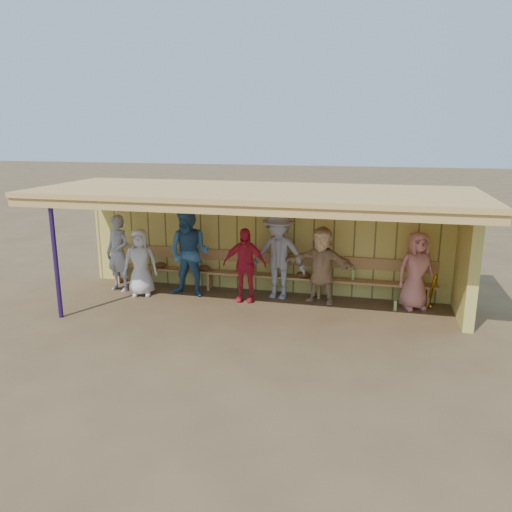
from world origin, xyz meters
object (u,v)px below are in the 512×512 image
at_px(player_c, 189,253).
at_px(player_d, 245,265).
at_px(player_a, 118,253).
at_px(bench, 264,270).
at_px(player_b, 140,262).
at_px(player_e, 278,255).
at_px(player_h, 416,271).
at_px(player_f, 321,265).

bearing_deg(player_c, player_d, 1.35).
relative_size(player_a, player_c, 0.89).
relative_size(player_a, bench, 0.23).
distance_m(player_b, player_e, 3.10).
bearing_deg(bench, player_b, -162.45).
xyz_separation_m(player_e, player_h, (2.91, -0.00, -0.16)).
xyz_separation_m(player_c, player_e, (1.95, 0.32, -0.01)).
xyz_separation_m(player_c, bench, (1.56, 0.62, -0.47)).
relative_size(player_c, player_d, 1.23).
relative_size(player_b, player_e, 0.78).
bearing_deg(player_f, player_e, -170.96).
bearing_deg(player_b, player_e, -8.32).
bearing_deg(player_e, player_a, -165.55).
distance_m(player_a, bench, 3.38).
relative_size(player_a, player_d, 1.10).
height_order(player_a, bench, player_a).
bearing_deg(player_b, player_a, 144.71).
xyz_separation_m(player_e, player_f, (0.96, -0.06, -0.15)).
relative_size(player_b, player_h, 0.93).
xyz_separation_m(player_b, bench, (2.66, 0.84, -0.24)).
bearing_deg(bench, player_d, -112.60).
xyz_separation_m(player_c, player_f, (2.91, 0.26, -0.16)).
bearing_deg(player_a, player_f, 19.88).
height_order(player_a, player_d, player_a).
height_order(player_c, player_h, player_c).
bearing_deg(player_d, player_c, 173.34).
bearing_deg(player_h, player_d, 161.95).
xyz_separation_m(player_d, player_h, (3.58, 0.36, 0.01)).
relative_size(player_e, bench, 0.26).
xyz_separation_m(player_a, bench, (3.30, 0.64, -0.36)).
bearing_deg(player_a, player_b, -0.54).
height_order(player_a, player_c, player_c).
distance_m(player_d, player_h, 3.60).
height_order(player_c, player_e, player_c).
height_order(player_b, player_d, player_d).
bearing_deg(player_a, player_h, 19.39).
xyz_separation_m(player_a, player_f, (4.65, 0.28, -0.06)).
bearing_deg(player_d, player_f, 5.90).
bearing_deg(player_a, player_c, 17.14).
bearing_deg(player_c, player_f, 8.44).
height_order(player_a, player_e, player_e).
bearing_deg(player_d, player_b, 179.51).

